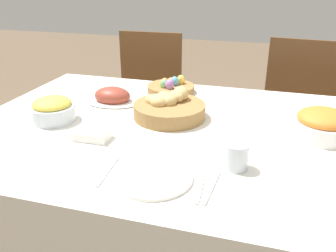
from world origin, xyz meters
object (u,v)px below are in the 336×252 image
(egg_basket, at_px, (171,88))
(carrot_bowl, at_px, (323,124))
(ham_platter, at_px, (112,97))
(pineapple_bowl, at_px, (53,110))
(chair_far_left, at_px, (146,101))
(knife, at_px, (201,186))
(butter_dish, at_px, (92,135))
(fork, at_px, (108,171))
(spoon, at_px, (212,187))
(dinner_plate, at_px, (153,177))
(chair_far_right, at_px, (296,116))
(bread_basket, at_px, (169,108))
(drinking_cup, at_px, (236,156))

(egg_basket, xyz_separation_m, carrot_bowl, (0.65, -0.33, 0.02))
(ham_platter, xyz_separation_m, pineapple_bowl, (-0.14, -0.26, 0.02))
(egg_basket, xyz_separation_m, ham_platter, (-0.21, -0.21, 0.00))
(chair_far_left, xyz_separation_m, ham_platter, (0.10, -0.70, 0.27))
(knife, xyz_separation_m, butter_dish, (-0.43, 0.19, 0.01))
(egg_basket, relative_size, carrot_bowl, 1.06)
(fork, bearing_deg, pineapple_bowl, 137.50)
(fork, height_order, spoon, same)
(carrot_bowl, height_order, pineapple_bowl, carrot_bowl)
(chair_far_left, bearing_deg, dinner_plate, -71.14)
(egg_basket, relative_size, ham_platter, 0.90)
(butter_dish, bearing_deg, spoon, -22.25)
(chair_far_right, xyz_separation_m, egg_basket, (-0.63, -0.49, 0.27))
(egg_basket, height_order, butter_dish, egg_basket)
(egg_basket, bearing_deg, dinner_plate, -77.92)
(bread_basket, height_order, spoon, bread_basket)
(bread_basket, height_order, butter_dish, bread_basket)
(pineapple_bowl, bearing_deg, bread_basket, 21.04)
(bread_basket, bearing_deg, butter_dish, -126.21)
(spoon, bearing_deg, drinking_cup, 72.39)
(chair_far_left, relative_size, fork, 5.38)
(ham_platter, bearing_deg, egg_basket, 44.70)
(chair_far_right, xyz_separation_m, drinking_cup, (-0.25, -1.13, 0.28))
(dinner_plate, height_order, butter_dish, butter_dish)
(bread_basket, relative_size, drinking_cup, 3.56)
(bread_basket, distance_m, carrot_bowl, 0.58)
(chair_far_right, height_order, fork, chair_far_right)
(chair_far_right, height_order, dinner_plate, chair_far_right)
(bread_basket, height_order, ham_platter, bread_basket)
(ham_platter, height_order, dinner_plate, ham_platter)
(bread_basket, xyz_separation_m, butter_dish, (-0.20, -0.27, -0.02))
(drinking_cup, bearing_deg, butter_dish, 173.21)
(pineapple_bowl, bearing_deg, chair_far_left, 87.67)
(dinner_plate, relative_size, butter_dish, 1.83)
(egg_basket, relative_size, drinking_cup, 2.82)
(drinking_cup, bearing_deg, dinner_plate, -150.09)
(chair_far_right, distance_m, bread_basket, 1.01)
(knife, relative_size, spoon, 1.00)
(egg_basket, height_order, carrot_bowl, carrot_bowl)
(pineapple_bowl, xyz_separation_m, butter_dish, (0.23, -0.11, -0.03))
(ham_platter, bearing_deg, butter_dish, -76.26)
(chair_far_left, relative_size, egg_basket, 4.12)
(chair_far_left, bearing_deg, butter_dish, -81.89)
(bread_basket, distance_m, dinner_plate, 0.47)
(chair_far_right, distance_m, knife, 1.32)
(egg_basket, xyz_separation_m, dinner_plate, (0.16, -0.77, -0.02))
(spoon, bearing_deg, egg_basket, 117.47)
(egg_basket, bearing_deg, chair_far_left, 122.35)
(dinner_plate, bearing_deg, spoon, 0.00)
(chair_far_right, distance_m, spoon, 1.31)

